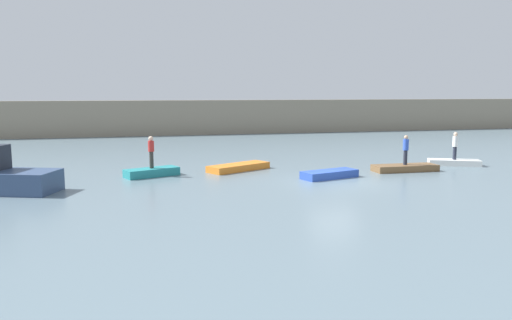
# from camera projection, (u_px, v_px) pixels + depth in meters

# --- Properties ---
(ground_plane) EXTENTS (120.00, 120.00, 0.00)m
(ground_plane) POSITION_uv_depth(u_px,v_px,m) (335.00, 182.00, 25.18)
(ground_plane) COLOR slate
(embankment_wall) EXTENTS (80.00, 1.20, 3.61)m
(embankment_wall) POSITION_uv_depth(u_px,v_px,m) (226.00, 117.00, 53.26)
(embankment_wall) COLOR gray
(embankment_wall) RESTS_ON ground_plane
(rowboat_teal) EXTENTS (3.06, 2.05, 0.44)m
(rowboat_teal) POSITION_uv_depth(u_px,v_px,m) (152.00, 172.00, 26.89)
(rowboat_teal) COLOR teal
(rowboat_teal) RESTS_ON ground_plane
(rowboat_orange) EXTENTS (3.98, 2.94, 0.37)m
(rowboat_orange) POSITION_uv_depth(u_px,v_px,m) (239.00, 167.00, 28.92)
(rowboat_orange) COLOR orange
(rowboat_orange) RESTS_ON ground_plane
(rowboat_blue) EXTENTS (3.30, 1.96, 0.40)m
(rowboat_blue) POSITION_uv_depth(u_px,v_px,m) (330.00, 174.00, 26.37)
(rowboat_blue) COLOR #2B4CAD
(rowboat_blue) RESTS_ON ground_plane
(rowboat_brown) EXTENTS (3.74, 1.27, 0.37)m
(rowboat_brown) POSITION_uv_depth(u_px,v_px,m) (405.00, 168.00, 28.64)
(rowboat_brown) COLOR brown
(rowboat_brown) RESTS_ON ground_plane
(rowboat_white) EXTENTS (3.18, 2.16, 0.37)m
(rowboat_white) POSITION_uv_depth(u_px,v_px,m) (454.00, 163.00, 30.80)
(rowboat_white) COLOR white
(rowboat_white) RESTS_ON ground_plane
(person_white_shirt) EXTENTS (0.32, 0.32, 1.69)m
(person_white_shirt) POSITION_uv_depth(u_px,v_px,m) (455.00, 144.00, 30.64)
(person_white_shirt) COLOR #232838
(person_white_shirt) RESTS_ON rowboat_white
(person_red_shirt) EXTENTS (0.32, 0.32, 1.73)m
(person_red_shirt) POSITION_uv_depth(u_px,v_px,m) (151.00, 150.00, 26.72)
(person_red_shirt) COLOR #38332D
(person_red_shirt) RESTS_ON rowboat_teal
(person_blue_shirt) EXTENTS (0.32, 0.32, 1.69)m
(person_blue_shirt) POSITION_uv_depth(u_px,v_px,m) (406.00, 148.00, 28.49)
(person_blue_shirt) COLOR #232838
(person_blue_shirt) RESTS_ON rowboat_brown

